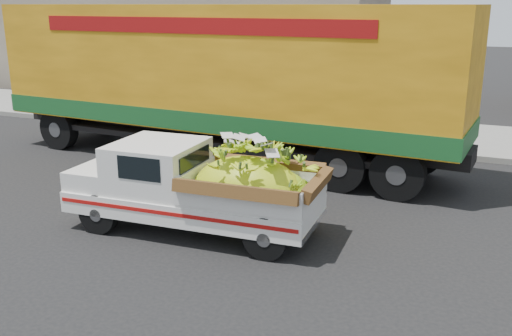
% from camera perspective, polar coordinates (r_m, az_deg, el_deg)
% --- Properties ---
extents(ground, '(100.00, 100.00, 0.00)m').
position_cam_1_polar(ground, '(10.53, -11.15, -5.44)').
color(ground, black).
rests_on(ground, ground).
extents(curb, '(60.00, 0.25, 0.15)m').
position_cam_1_polar(curb, '(16.40, 2.29, 2.93)').
color(curb, gray).
rests_on(curb, ground).
extents(sidewalk, '(60.00, 4.00, 0.14)m').
position_cam_1_polar(sidewalk, '(18.34, 4.62, 4.28)').
color(sidewalk, gray).
rests_on(sidewalk, ground).
extents(building_left, '(18.00, 6.00, 5.00)m').
position_cam_1_polar(building_left, '(26.71, -7.97, 13.15)').
color(building_left, gray).
rests_on(building_left, ground).
extents(pickup_truck, '(4.40, 1.78, 1.52)m').
position_cam_1_polar(pickup_truck, '(9.67, -4.52, -1.98)').
color(pickup_truck, black).
rests_on(pickup_truck, ground).
extents(semi_trailer, '(12.04, 3.42, 3.80)m').
position_cam_1_polar(semi_trailer, '(14.06, -3.55, 9.17)').
color(semi_trailer, black).
rests_on(semi_trailer, ground).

